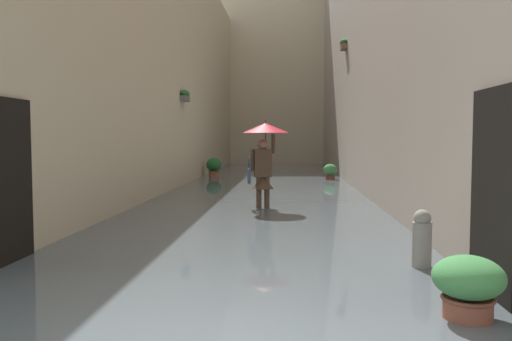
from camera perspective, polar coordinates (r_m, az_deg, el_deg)
name	(u,v)px	position (r m, az deg, el deg)	size (l,w,h in m)	color
ground_plane	(267,189)	(17.24, 1.16, -2.03)	(69.82, 69.82, 0.00)	#605B56
flood_water	(267,187)	(17.24, 1.16, -1.82)	(6.37, 33.93, 0.13)	#515B60
building_facade_right	(155,57)	(17.90, -10.96, 12.07)	(2.04, 31.93, 8.70)	beige
building_facade_far	(277,60)	(32.36, 2.33, 11.97)	(9.17, 1.80, 12.78)	beige
person_wading	(264,148)	(11.56, 0.90, 2.50)	(1.04, 1.04, 2.09)	#4C4233
potted_plant_near_left	(330,172)	(19.82, 8.11, -0.16)	(0.52, 0.52, 0.70)	brown
potted_plant_near_right	(214,167)	(21.24, -4.63, 0.39)	(0.62, 0.62, 0.87)	#9E563D
potted_plant_far_left	(468,288)	(5.00, 22.19, -11.82)	(0.62, 0.62, 0.68)	brown
mooring_bollard	(422,244)	(6.70, 17.68, -7.63)	(0.23, 0.23, 0.83)	gray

